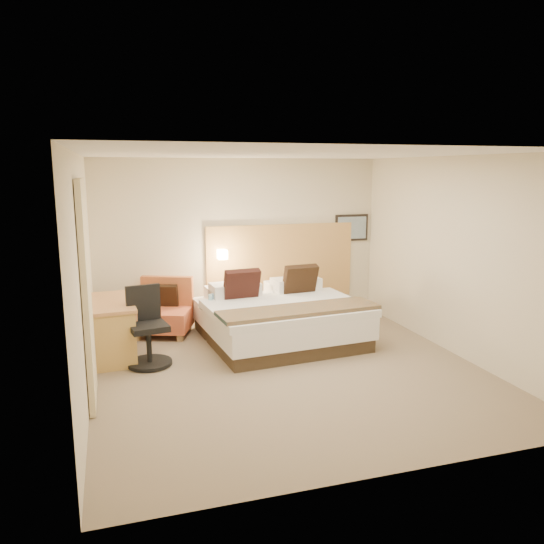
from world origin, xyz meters
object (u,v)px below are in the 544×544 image
object	(u,v)px
lounge_chair	(164,312)
bed	(279,317)
side_table	(214,321)
desk	(113,313)
desk_chair	(147,333)

from	to	relation	value
lounge_chair	bed	bearing A→B (deg)	-26.79
bed	side_table	world-z (taller)	bed
bed	side_table	xyz separation A→B (m)	(-0.92, 0.30, -0.06)
desk	desk_chair	bearing A→B (deg)	-47.84
bed	side_table	bearing A→B (deg)	162.10
bed	desk	distance (m)	2.38
bed	desk_chair	xyz separation A→B (m)	(-1.94, -0.47, 0.07)
bed	lounge_chair	bearing A→B (deg)	153.21
desk	desk_chair	distance (m)	0.65
lounge_chair	desk_chair	world-z (taller)	desk_chair
bed	desk	xyz separation A→B (m)	(-2.36, -0.00, 0.26)
desk	side_table	bearing A→B (deg)	11.82
lounge_chair	side_table	distance (m)	0.86
side_table	desk_chair	world-z (taller)	desk_chair
lounge_chair	desk_chair	xyz separation A→B (m)	(-0.34, -1.28, 0.08)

